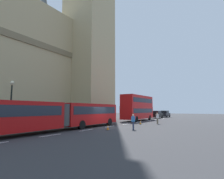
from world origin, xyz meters
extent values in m
plane|color=#333335|center=(0.00, 0.00, 0.00)|extent=(160.00, 160.00, 0.00)
cube|color=silver|center=(-8.05, 0.00, 0.01)|extent=(2.20, 0.16, 0.01)
cube|color=silver|center=(-3.45, 0.00, 0.01)|extent=(2.20, 0.16, 0.01)
cube|color=silver|center=(1.15, 0.00, 0.01)|extent=(2.20, 0.16, 0.01)
cube|color=silver|center=(5.75, 0.00, 0.01)|extent=(2.20, 0.16, 0.01)
cube|color=silver|center=(10.35, 0.00, 0.01)|extent=(2.20, 0.16, 0.01)
cube|color=silver|center=(14.95, 0.00, 0.01)|extent=(2.20, 0.16, 0.01)
cube|color=silver|center=(19.55, 0.00, 0.01)|extent=(2.20, 0.16, 0.01)
cube|color=silver|center=(24.15, 0.00, 0.01)|extent=(2.20, 0.16, 0.01)
cube|color=tan|center=(15.63, 16.00, 25.24)|extent=(9.82, 9.82, 50.48)
cone|color=#474C51|center=(4.75, 20.00, 26.29)|extent=(2.40, 2.40, 5.06)
cube|color=#B20F0F|center=(-0.54, 2.00, 1.65)|extent=(8.96, 2.50, 2.50)
cube|color=#1E232D|center=(-0.54, 2.00, 2.10)|extent=(8.24, 2.54, 0.90)
cube|color=#B20F0F|center=(-10.40, 2.00, 1.65)|extent=(8.96, 2.50, 2.50)
cube|color=#1E232D|center=(-10.40, 2.00, 2.10)|extent=(8.24, 2.54, 0.90)
cylinder|color=#3F3F3F|center=(-5.47, 2.00, 1.65)|extent=(2.38, 2.38, 2.25)
cylinder|color=black|center=(2.33, 0.88, 0.50)|extent=(1.00, 0.30, 1.00)
cylinder|color=black|center=(-3.23, 0.88, 0.50)|extent=(1.00, 0.30, 1.00)
cube|color=red|center=(14.36, 2.00, 1.60)|extent=(10.25, 2.50, 2.40)
cube|color=#1E232D|center=(14.36, 2.00, 1.95)|extent=(9.23, 2.54, 0.84)
cube|color=red|center=(14.36, 2.00, 3.85)|extent=(10.05, 2.50, 2.10)
cube|color=#1E232D|center=(14.36, 2.00, 3.95)|extent=(9.23, 2.54, 0.84)
cylinder|color=black|center=(17.64, 0.88, 0.50)|extent=(1.00, 0.30, 1.00)
cylinder|color=black|center=(11.08, 0.88, 0.50)|extent=(1.00, 0.30, 1.00)
cube|color=black|center=(25.54, 1.90, 0.70)|extent=(4.40, 1.80, 0.90)
cube|color=black|center=(25.34, 1.90, 1.50)|extent=(2.46, 1.66, 0.70)
cylinder|color=black|center=(26.95, 1.09, 0.32)|extent=(0.64, 0.30, 0.64)
cylinder|color=black|center=(24.14, 1.09, 0.32)|extent=(0.64, 0.30, 0.64)
cube|color=black|center=(32.09, 1.74, 0.70)|extent=(4.40, 1.80, 0.90)
cube|color=black|center=(31.89, 1.74, 1.50)|extent=(2.46, 1.66, 0.70)
cylinder|color=black|center=(33.50, 0.93, 0.32)|extent=(0.64, 0.30, 0.64)
cylinder|color=black|center=(30.68, 0.93, 0.32)|extent=(0.64, 0.30, 0.64)
cube|color=black|center=(-2.19, -1.94, 0.01)|extent=(0.36, 0.36, 0.03)
cone|color=orange|center=(-2.19, -1.94, 0.31)|extent=(0.28, 0.28, 0.55)
cylinder|color=white|center=(-2.19, -1.94, 0.33)|extent=(0.17, 0.17, 0.08)
cube|color=black|center=(6.50, -1.94, 0.01)|extent=(0.36, 0.36, 0.03)
cone|color=orange|center=(6.50, -1.94, 0.31)|extent=(0.28, 0.28, 0.55)
cylinder|color=white|center=(6.50, -1.94, 0.33)|extent=(0.17, 0.17, 0.08)
cylinder|color=black|center=(-8.15, 6.50, 0.15)|extent=(0.32, 0.32, 0.30)
cylinder|color=black|center=(-8.15, 6.50, 2.40)|extent=(0.16, 0.16, 4.80)
sphere|color=beige|center=(-8.15, 6.50, 5.05)|extent=(0.44, 0.44, 0.44)
cylinder|color=#262D4C|center=(-0.52, -4.15, 0.43)|extent=(0.16, 0.16, 0.86)
cylinder|color=#262D4C|center=(-0.34, -4.08, 0.43)|extent=(0.16, 0.16, 0.86)
cube|color=#3372B2|center=(-0.43, -4.11, 1.16)|extent=(0.37, 0.46, 0.60)
sphere|color=beige|center=(-0.43, -4.11, 1.58)|extent=(0.22, 0.22, 0.22)
cylinder|color=#726651|center=(8.41, -3.94, 0.43)|extent=(0.16, 0.16, 0.86)
cylinder|color=#726651|center=(8.56, -3.81, 0.43)|extent=(0.16, 0.16, 0.86)
cube|color=silver|center=(8.48, -3.87, 1.16)|extent=(0.44, 0.46, 0.60)
sphere|color=tan|center=(8.48, -3.87, 1.58)|extent=(0.22, 0.22, 0.22)
camera|label=1|loc=(-18.25, -12.75, 2.22)|focal=28.43mm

